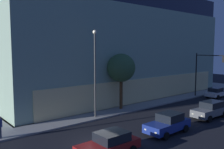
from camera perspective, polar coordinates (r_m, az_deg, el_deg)
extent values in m
plane|color=black|center=(19.75, -2.82, -16.07)|extent=(120.00, 120.00, 0.00)
cube|color=#4C4C51|center=(42.61, -2.35, -4.00)|extent=(36.88, 21.17, 0.15)
cube|color=#FBE399|center=(34.90, 7.88, -3.43)|extent=(32.83, 0.60, 3.24)
cube|color=#90AF97|center=(41.98, -2.39, 4.90)|extent=(36.48, 20.77, 13.03)
cube|color=#262B41|center=(42.59, -2.44, 15.59)|extent=(35.75, 20.35, 2.77)
cylinder|color=black|center=(40.37, 18.93, 0.00)|extent=(0.18, 0.18, 6.64)
cylinder|color=black|center=(38.69, 22.25, 4.12)|extent=(0.57, 5.28, 0.12)
cube|color=black|center=(37.73, 24.58, 3.23)|extent=(0.35, 0.35, 0.90)
cylinder|color=#494949|center=(25.94, -3.97, -0.34)|extent=(0.16, 0.16, 8.86)
sphere|color=#F9EFC6|center=(25.84, -4.04, 9.81)|extent=(0.44, 0.44, 0.44)
cylinder|color=brown|center=(30.01, 2.12, -4.51)|extent=(0.39, 0.39, 3.64)
sphere|color=#395C35|center=(29.60, 2.14, 1.58)|extent=(3.42, 3.42, 3.42)
cylinder|color=#2D3851|center=(22.38, -24.61, -12.24)|extent=(0.14, 0.14, 0.95)
cylinder|color=#2D3851|center=(22.54, -24.46, -12.10)|extent=(0.14, 0.14, 0.95)
cylinder|color=navy|center=(22.23, -24.63, -10.24)|extent=(0.36, 0.36, 0.63)
sphere|color=#A28373|center=(22.12, -24.68, -9.15)|extent=(0.24, 0.24, 0.24)
cube|color=maroon|center=(17.80, -0.89, -16.36)|extent=(4.58, 1.97, 0.64)
cube|color=black|center=(17.78, -0.01, -14.18)|extent=(2.20, 1.76, 0.65)
cylinder|color=black|center=(19.46, 0.58, -15.38)|extent=(0.65, 0.24, 0.65)
cube|color=navy|center=(22.60, 12.75, -11.47)|extent=(4.67, 1.95, 0.73)
cube|color=black|center=(22.67, 13.31, -9.55)|extent=(2.12, 1.70, 0.69)
cube|color=#F9F4CC|center=(20.57, 10.21, -13.18)|extent=(0.12, 0.20, 0.12)
cube|color=#F9F4CC|center=(21.23, 7.83, -12.52)|extent=(0.12, 0.20, 0.12)
cylinder|color=black|center=(21.10, 12.44, -13.78)|extent=(0.67, 0.26, 0.66)
cylinder|color=black|center=(22.17, 8.52, -12.73)|extent=(0.67, 0.26, 0.66)
cylinder|color=black|center=(23.37, 16.71, -11.94)|extent=(0.67, 0.26, 0.66)
cylinder|color=black|center=(24.34, 12.97, -11.11)|extent=(0.67, 0.26, 0.66)
cube|color=slate|center=(28.72, 21.75, -7.95)|extent=(4.80, 1.88, 0.75)
cube|color=black|center=(28.86, 22.16, -6.45)|extent=(2.46, 1.63, 0.67)
cube|color=#F9F4CC|center=(26.52, 20.18, -9.03)|extent=(0.13, 0.20, 0.12)
cube|color=#F9F4CC|center=(27.06, 18.28, -8.67)|extent=(0.13, 0.20, 0.12)
cylinder|color=black|center=(27.15, 21.74, -9.56)|extent=(0.70, 0.26, 0.69)
cylinder|color=black|center=(28.02, 18.64, -8.97)|extent=(0.70, 0.26, 0.69)
cylinder|color=black|center=(29.67, 24.63, -8.38)|extent=(0.70, 0.26, 0.69)
cylinder|color=black|center=(30.47, 21.71, -7.90)|extent=(0.70, 0.26, 0.69)
cube|color=silver|center=(41.13, 23.14, -4.03)|extent=(4.42, 1.84, 0.61)
cube|color=black|center=(40.75, 22.98, -3.25)|extent=(2.09, 1.60, 0.60)
cube|color=#F9F4CC|center=(43.26, 23.74, -3.59)|extent=(0.13, 0.20, 0.12)
cylinder|color=black|center=(42.75, 22.87, -4.07)|extent=(0.67, 0.26, 0.67)
cylinder|color=black|center=(40.36, 21.20, -4.58)|extent=(0.67, 0.26, 0.67)
cylinder|color=black|center=(39.62, 23.40, -4.85)|extent=(0.67, 0.26, 0.67)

